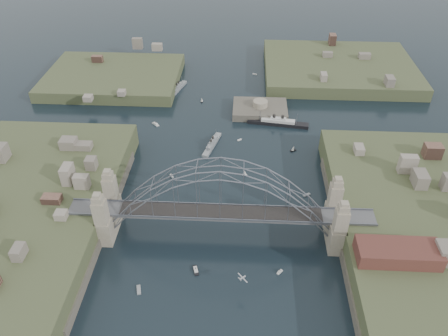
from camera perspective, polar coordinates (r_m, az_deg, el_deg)
ground at (r=127.34m, az=-0.43°, el=-8.48°), size 500.00×500.00×0.00m
bridge at (r=118.89m, az=-0.46°, el=-4.31°), size 84.00×13.80×24.60m
shore_west at (r=140.71m, az=-24.59°, el=-6.28°), size 50.50×90.00×12.00m
shore_east at (r=136.00m, az=24.71°, el=-8.05°), size 50.50×90.00×12.00m
headland_nw at (r=213.92m, az=-14.01°, el=10.86°), size 60.00×45.00×9.00m
headland_ne at (r=223.05m, az=14.54°, el=11.95°), size 70.00×55.00×9.50m
fort_island at (r=183.53m, az=4.64°, el=7.05°), size 22.00×16.00×9.40m
wharf_shed at (r=116.77m, az=21.56°, el=-10.15°), size 20.00×8.00×4.00m
finger_pier at (r=113.81m, az=19.78°, el=-18.58°), size 4.00×22.00×1.40m
naval_cruiser_near at (r=161.57m, az=-1.57°, el=3.07°), size 6.07×15.91×4.77m
naval_cruiser_far at (r=201.43m, az=-5.97°, el=10.20°), size 6.28×15.12×5.11m
ocean_liner at (r=175.43m, az=6.97°, el=5.84°), size 24.12×6.57×5.87m
aeroplane at (r=109.58m, az=2.33°, el=-14.03°), size 2.50×2.97×0.52m
small_boat_a at (r=148.04m, az=-6.78°, el=-1.02°), size 1.79×2.19×1.43m
small_boat_b at (r=147.19m, az=2.71°, el=-0.66°), size 1.63×1.22×2.38m
small_boat_c at (r=118.26m, az=-3.67°, el=-13.03°), size 2.04×3.52×1.43m
small_boat_d at (r=160.80m, az=8.95°, el=2.46°), size 2.34×1.70×2.38m
small_boat_e at (r=176.45m, az=-8.83°, el=5.62°), size 3.23×3.18×1.43m
small_boat_f at (r=165.10m, az=2.01°, el=3.64°), size 1.73×1.52×0.45m
small_boat_h at (r=190.42m, az=-2.90°, el=8.76°), size 1.05×1.75×2.38m
small_boat_i at (r=142.05m, az=10.63°, el=-3.44°), size 2.52×2.00×0.45m
small_boat_j at (r=116.23m, az=-10.95°, el=-15.20°), size 1.68×3.02×0.45m
small_boat_k at (r=215.55m, az=3.99°, el=11.99°), size 2.27×1.50×0.45m
small_boat_l at (r=154.73m, az=-15.69°, el=-0.43°), size 2.24×2.88×1.43m
small_boat_m at (r=118.55m, az=7.21°, el=-13.17°), size 1.71×1.80×1.43m
small_boat_n at (r=198.55m, az=11.21°, el=9.05°), size 3.24×1.96×0.45m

